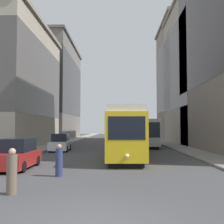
{
  "coord_description": "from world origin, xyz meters",
  "views": [
    {
      "loc": [
        0.65,
        -7.15,
        2.48
      ],
      "look_at": [
        0.33,
        8.27,
        3.36
      ],
      "focal_mm": 43.63,
      "sensor_mm": 36.0,
      "label": 1
    }
  ],
  "objects_px": {
    "pedestrian_crossing_near": "(12,173)",
    "pedestrian_crossing_far": "(59,161)",
    "parked_car_left_near": "(17,155)",
    "parked_car_left_mid": "(60,143)",
    "streetcar": "(123,132)",
    "transit_bus": "(143,131)"
  },
  "relations": [
    {
      "from": "streetcar",
      "to": "pedestrian_crossing_far",
      "type": "distance_m",
      "value": 9.87
    },
    {
      "from": "pedestrian_crossing_far",
      "to": "parked_car_left_mid",
      "type": "bearing_deg",
      "value": 69.64
    },
    {
      "from": "parked_car_left_near",
      "to": "parked_car_left_mid",
      "type": "bearing_deg",
      "value": 88.98
    },
    {
      "from": "parked_car_left_near",
      "to": "pedestrian_crossing_near",
      "type": "distance_m",
      "value": 6.6
    },
    {
      "from": "pedestrian_crossing_near",
      "to": "parked_car_left_near",
      "type": "bearing_deg",
      "value": 178.42
    },
    {
      "from": "streetcar",
      "to": "parked_car_left_mid",
      "type": "height_order",
      "value": "streetcar"
    },
    {
      "from": "transit_bus",
      "to": "parked_car_left_mid",
      "type": "bearing_deg",
      "value": -142.06
    },
    {
      "from": "streetcar",
      "to": "pedestrian_crossing_near",
      "type": "relative_size",
      "value": 8.24
    },
    {
      "from": "streetcar",
      "to": "pedestrian_crossing_far",
      "type": "relative_size",
      "value": 8.6
    },
    {
      "from": "streetcar",
      "to": "pedestrian_crossing_near",
      "type": "xyz_separation_m",
      "value": [
        -4.38,
        -12.89,
        -1.31
      ]
    },
    {
      "from": "parked_car_left_mid",
      "to": "pedestrian_crossing_near",
      "type": "relative_size",
      "value": 2.73
    },
    {
      "from": "pedestrian_crossing_near",
      "to": "parked_car_left_mid",
      "type": "bearing_deg",
      "value": 166.13
    },
    {
      "from": "streetcar",
      "to": "parked_car_left_near",
      "type": "relative_size",
      "value": 3.06
    },
    {
      "from": "parked_car_left_near",
      "to": "pedestrian_crossing_far",
      "type": "relative_size",
      "value": 2.81
    },
    {
      "from": "streetcar",
      "to": "transit_bus",
      "type": "height_order",
      "value": "streetcar"
    },
    {
      "from": "pedestrian_crossing_near",
      "to": "pedestrian_crossing_far",
      "type": "distance_m",
      "value": 3.86
    },
    {
      "from": "streetcar",
      "to": "pedestrian_crossing_far",
      "type": "bearing_deg",
      "value": -111.28
    },
    {
      "from": "streetcar",
      "to": "pedestrian_crossing_far",
      "type": "xyz_separation_m",
      "value": [
        -3.42,
        -9.16,
        -1.34
      ]
    },
    {
      "from": "parked_car_left_mid",
      "to": "pedestrian_crossing_far",
      "type": "bearing_deg",
      "value": -81.71
    },
    {
      "from": "transit_bus",
      "to": "pedestrian_crossing_near",
      "type": "xyz_separation_m",
      "value": [
        -7.36,
        -26.31,
        -1.15
      ]
    },
    {
      "from": "pedestrian_crossing_near",
      "to": "pedestrian_crossing_far",
      "type": "bearing_deg",
      "value": 145.25
    },
    {
      "from": "parked_car_left_mid",
      "to": "pedestrian_crossing_near",
      "type": "bearing_deg",
      "value": -86.89
    }
  ]
}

